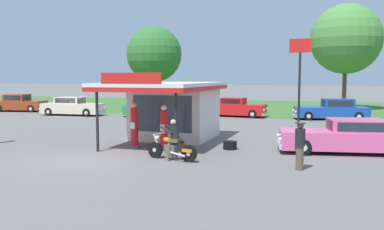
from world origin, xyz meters
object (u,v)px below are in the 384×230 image
Objects in this scene: parked_car_back_row_centre_right at (236,108)px; gas_pump_nearside at (134,127)px; parked_car_back_row_far_left at (72,107)px; roadside_pole_sign at (300,71)px; parked_car_back_row_centre_left at (152,108)px; gas_pump_offside at (164,129)px; parked_car_back_row_centre at (332,110)px; featured_classic_sedan at (347,137)px; bystander_leaning_by_kiosk at (300,145)px; motorcycle_with_rider at (172,143)px; parked_car_back_row_far_right at (20,104)px; spare_tire_stack at (230,145)px.

gas_pump_nearside is at bearing -94.50° from parked_car_back_row_centre_right.
roadside_pole_sign is at bearing -20.92° from parked_car_back_row_far_left.
parked_car_back_row_far_left is 1.05× the size of roadside_pole_sign.
parked_car_back_row_centre_left is at bearing 145.10° from roadside_pole_sign.
roadside_pole_sign is (6.83, 5.23, 2.53)m from gas_pump_nearside.
roadside_pole_sign is at bearing -61.84° from parked_car_back_row_centre_right.
parked_car_back_row_centre_right is (-0.21, 15.69, -0.21)m from gas_pump_offside.
gas_pump_nearside is at bearing -118.77° from parked_car_back_row_centre.
featured_classic_sedan is (9.05, 1.72, -0.28)m from gas_pump_nearside.
bystander_leaning_by_kiosk reaches higher than parked_car_back_row_centre.
parked_car_back_row_centre_right is at bearing 94.45° from motorcycle_with_rider.
parked_car_back_row_far_right is (-28.00, 12.50, 0.06)m from featured_classic_sedan.
parked_car_back_row_centre_left is at bearing -162.02° from parked_car_back_row_centre_right.
bystander_leaning_by_kiosk is at bearing -71.11° from parked_car_back_row_centre_right.
parked_car_back_row_centre_left is 8.43× the size of spare_tire_stack.
parked_car_back_row_centre reaches higher than parked_car_back_row_centre_left.
motorcycle_with_rider is at bearing -120.21° from roadside_pole_sign.
roadside_pole_sign reaches higher than bystander_leaning_by_kiosk.
roadside_pole_sign is 6.02m from spare_tire_stack.
gas_pump_nearside is 0.94× the size of motorcycle_with_rider.
bystander_leaning_by_kiosk is at bearing -2.23° from motorcycle_with_rider.
parked_car_back_row_centre is at bearing 65.42° from gas_pump_offside.
parked_car_back_row_centre_left is 13.96m from parked_car_back_row_centre.
parked_car_back_row_centre_left reaches higher than featured_classic_sedan.
parked_car_back_row_centre is at bearing 61.23° from gas_pump_nearside.
parked_car_back_row_far_left is at bearing -170.92° from parked_car_back_row_centre.
parked_car_back_row_far_left is 24.22m from bystander_leaning_by_kiosk.
gas_pump_nearside is 0.36× the size of featured_classic_sedan.
featured_classic_sedan is at bearing -60.77° from parked_car_back_row_centre_right.
bystander_leaning_by_kiosk is (19.31, -14.61, 0.18)m from parked_car_back_row_far_left.
gas_pump_nearside is 9.22m from featured_classic_sedan.
parked_car_back_row_centre_left is at bearing 126.50° from spare_tire_stack.
spare_tire_stack is at bearing 135.15° from bystander_leaning_by_kiosk.
motorcycle_with_rider is at bearing -85.55° from parked_car_back_row_centre_right.
parked_car_back_row_centre_right is at bearing 4.16° from parked_car_back_row_far_right.
gas_pump_nearside reaches higher than bystander_leaning_by_kiosk.
gas_pump_offside is 18.27m from parked_car_back_row_far_left.
parked_car_back_row_centre is at bearing 73.26° from spare_tire_stack.
featured_classic_sedan is 1.14× the size of parked_car_back_row_centre_left.
featured_classic_sedan is at bearing -24.05° from parked_car_back_row_far_right.
motorcycle_with_rider is 0.38× the size of parked_car_back_row_centre.
parked_car_back_row_far_right is 27.45m from roadside_pole_sign.
gas_pump_nearside is at bearing -69.18° from parked_car_back_row_centre_left.
gas_pump_offside reaches higher than parked_car_back_row_centre_left.
parked_car_back_row_far_right is 20.24m from parked_car_back_row_centre_right.
gas_pump_nearside is at bearing -36.88° from parked_car_back_row_far_right.
gas_pump_nearside reaches higher than parked_car_back_row_centre_left.
motorcycle_with_rider is 0.38× the size of featured_classic_sedan.
bystander_leaning_by_kiosk is at bearing -31.97° from parked_car_back_row_far_right.
parked_car_back_row_centre is (8.62, 15.70, -0.24)m from gas_pump_nearside.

